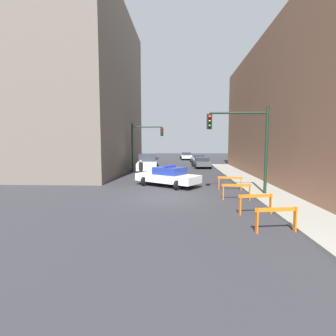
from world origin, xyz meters
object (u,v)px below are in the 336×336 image
Objects in this scene: police_car at (168,176)px; barrier_mid at (256,201)px; parked_car_mid at (198,159)px; parked_car_far at (186,156)px; traffic_light_far at (142,140)px; traffic_cone at (184,182)px; white_truck at (147,163)px; traffic_light_near at (247,137)px; barrier_front at (276,215)px; pedestrian_crossing at (141,169)px; parked_car_near at (202,162)px; barrier_back at (236,189)px; barrier_corner at (230,181)px.

police_car is 3.12× the size of barrier_mid.
parked_car_far is at bearing 97.61° from parked_car_mid.
traffic_light_far is 7.93× the size of traffic_cone.
white_truck is 20.40m from parked_car_far.
traffic_light_near is 3.28× the size of barrier_front.
pedestrian_crossing is at bearing -102.72° from parked_car_far.
parked_car_near is at bearing 19.27° from police_car.
parked_car_near is 14.28m from traffic_cone.
barrier_back is (-0.31, 5.19, 0.00)m from barrier_front.
parked_car_far is at bearing 29.66° from police_car.
white_truck reaches higher than barrier_corner.
traffic_light_near is at bearing -63.50° from white_truck.
white_truck is 9.93m from traffic_cone.
barrier_front is at bearing -89.44° from barrier_corner.
parked_car_mid is at bearing 90.90° from barrier_back.
barrier_mid is at bearing -89.13° from parked_car_far.
barrier_corner is at bearing 85.78° from barrier_back.
barrier_mid is (6.91, -16.27, -0.29)m from white_truck.
barrier_back is at bearing -94.22° from barrier_corner.
barrier_corner is (0.23, 3.10, 0.00)m from barrier_back.
traffic_light_far is 0.93× the size of white_truck.
white_truck is at bearing 123.73° from barrier_corner.
parked_car_mid is (0.05, 7.04, 0.00)m from parked_car_near.
parked_car_mid is 2.79× the size of barrier_mid.
barrier_front is 1.00× the size of barrier_mid.
traffic_light_near reaches higher than parked_car_mid.
parked_car_far is (5.14, 19.69, -2.72)m from traffic_light_far.
parked_car_mid is at bearing 91.33° from barrier_front.
barrier_mid is 7.77m from traffic_cone.
barrier_corner is (0.63, -22.28, -0.06)m from parked_car_mid.
barrier_mid is (6.75, -10.74, -0.24)m from pedestrian_crossing.
barrier_mid is at bearing -91.59° from parked_car_near.
traffic_light_near is at bearing -69.42° from barrier_corner.
parked_car_mid is 1.01× the size of parked_car_far.
traffic_cone is (4.33, -9.33, -3.08)m from traffic_light_far.
parked_car_near reaches higher than traffic_cone.
parked_car_near is at bearing 92.55° from barrier_corner.
parked_car_near is at bearing -94.55° from parked_car_mid.
white_truck is 19.88m from barrier_front.
police_car is at bearing -59.08° from pedestrian_crossing.
police_car is at bearing 148.74° from traffic_light_near.
barrier_corner is 3.31m from traffic_cone.
traffic_light_near is at bearing -89.08° from parked_car_near.
traffic_light_near is 1.19× the size of parked_car_far.
police_car is (3.19, -9.21, -2.67)m from traffic_light_far.
traffic_light_far is (-8.03, 12.15, -0.13)m from traffic_light_near.
police_car is at bearing -79.14° from white_truck.
parked_car_far reaches higher than barrier_corner.
barrier_front reaches higher than traffic_cone.
white_truck reaches higher than parked_car_far.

